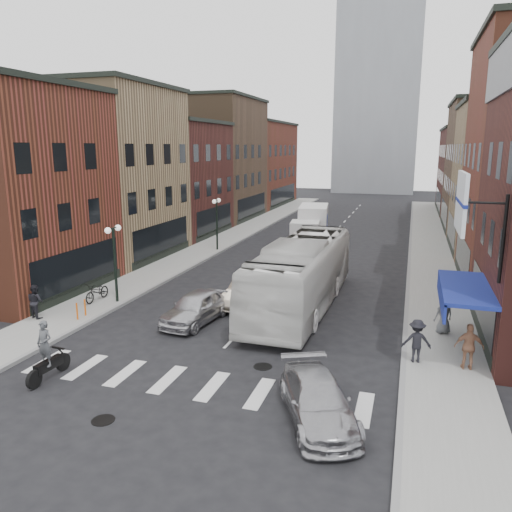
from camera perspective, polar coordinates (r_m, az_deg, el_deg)
The scene contains 29 objects.
ground at distance 20.48m, azimuth -3.87°, elevation -10.68°, with size 160.00×160.00×0.00m, color black.
sidewalk_left at distance 43.17m, azimuth -3.83°, elevation 1.77°, with size 3.00×74.00×0.15m, color gray.
sidewalk_right at distance 40.35m, azimuth 19.30°, elevation 0.34°, with size 3.00×74.00×0.15m, color gray.
curb_left at distance 42.67m, azimuth -1.95°, elevation 1.56°, with size 0.20×74.00×0.16m, color gray.
curb_right at distance 40.34m, azimuth 17.17°, elevation 0.37°, with size 0.20×74.00×0.16m, color gray.
crosswalk_stripes at distance 17.98m, azimuth -7.43°, elevation -14.20°, with size 12.00×2.20×0.01m, color silver.
bldg_left_mid_a at distance 38.44m, azimuth -17.59°, elevation 9.05°, with size 10.30×10.20×12.30m.
bldg_left_mid_b at distance 47.05m, azimuth -10.51°, elevation 8.70°, with size 10.30×10.20×10.30m.
bldg_left_far_a at distance 56.94m, azimuth -5.33°, elevation 10.97°, with size 10.30×12.20×13.30m.
bldg_left_far_b at distance 70.09m, azimuth -0.83°, elevation 10.46°, with size 10.30×16.20×11.30m.
bldg_right_far_a at distance 53.18m, azimuth 26.50°, elevation 9.11°, with size 10.30×12.20×12.30m.
bldg_right_far_b at distance 67.08m, azimuth 24.62°, elevation 8.84°, with size 10.30×16.20×10.30m.
awning_blue at distance 20.84m, azimuth 22.34°, elevation -3.55°, with size 1.80×5.00×0.78m.
billboard_sign at distance 18.21m, azimuth 22.67°, elevation 5.49°, with size 1.52×3.00×3.70m.
distant_tower at distance 97.27m, azimuth 14.12°, elevation 22.10°, with size 14.00×14.00×50.00m, color #9399A0.
streetlamp_near at distance 26.36m, azimuth -15.90°, elevation 0.74°, with size 0.32×1.22×4.11m.
streetlamp_far at distance 38.65m, azimuth -4.51°, elevation 4.77°, with size 0.32×1.22×4.11m.
bike_rack at distance 24.93m, azimuth -19.36°, elevation -5.77°, with size 0.08×0.68×0.80m.
box_truck at distance 41.35m, azimuth 6.31°, elevation 3.37°, with size 2.87×7.61×3.21m.
motorcycle_rider at distance 19.10m, azimuth -22.86°, elevation -10.13°, with size 0.62×2.14×2.18m.
transit_bus at distance 25.23m, azimuth 5.26°, elevation -2.03°, with size 2.95×12.60×3.51m, color silver.
sedan_left_near at distance 23.41m, azimuth -6.88°, elevation -5.82°, with size 1.74×4.32×1.47m, color silver.
sedan_left_far at distance 25.81m, azimuth -0.72°, elevation -3.97°, with size 1.59×4.55×1.50m, color beige.
curb_car at distance 15.53m, azimuth 7.07°, elevation -16.06°, with size 1.81×4.44×1.29m, color #A6A5AA.
parked_bicycle at distance 27.28m, azimuth -17.69°, elevation -3.90°, with size 0.65×1.87×0.98m, color black.
ped_left_solo at distance 25.56m, azimuth -23.90°, elevation -4.75°, with size 0.78×0.45×1.60m, color black.
ped_right_a at distance 19.69m, azimuth 17.88°, elevation -9.20°, with size 1.06×0.53×1.64m, color black.
ped_right_b at distance 19.70m, azimuth 23.18°, elevation -9.51°, with size 1.00×0.50×1.71m, color #95664C.
ped_right_c at distance 22.97m, azimuth 20.67°, elevation -6.29°, with size 0.81×0.52×1.65m, color #5C5F64.
Camera 1 is at (6.92, -17.53, 8.02)m, focal length 35.00 mm.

